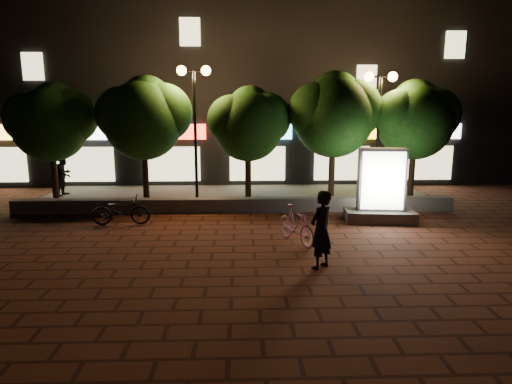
{
  "coord_description": "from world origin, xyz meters",
  "views": [
    {
      "loc": [
        0.22,
        -11.85,
        3.91
      ],
      "look_at": [
        0.68,
        1.5,
        1.23
      ],
      "focal_mm": 31.24,
      "sensor_mm": 36.0,
      "label": 1
    }
  ],
  "objects_px": {
    "scooter_pink": "(296,225)",
    "rider": "(321,230)",
    "tree_far_right": "(416,117)",
    "tree_far_left": "(51,119)",
    "tree_mid": "(249,121)",
    "tree_right": "(335,112)",
    "street_lamp_left": "(194,100)",
    "tree_left": "(144,115)",
    "scooter_parked": "(121,210)",
    "pedestrian": "(64,174)",
    "street_lamp_right": "(379,103)",
    "ad_kiosk": "(381,192)"
  },
  "relations": [
    {
      "from": "tree_mid",
      "to": "pedestrian",
      "type": "xyz_separation_m",
      "value": [
        -7.75,
        1.39,
        -2.24
      ]
    },
    {
      "from": "ad_kiosk",
      "to": "rider",
      "type": "xyz_separation_m",
      "value": [
        -2.76,
        -4.25,
        -0.04
      ]
    },
    {
      "from": "tree_far_left",
      "to": "rider",
      "type": "xyz_separation_m",
      "value": [
        9.06,
        -7.2,
        -2.34
      ]
    },
    {
      "from": "tree_left",
      "to": "street_lamp_left",
      "type": "bearing_deg",
      "value": -7.7
    },
    {
      "from": "tree_far_right",
      "to": "scooter_parked",
      "type": "distance_m",
      "value": 11.55
    },
    {
      "from": "rider",
      "to": "tree_far_right",
      "type": "bearing_deg",
      "value": -168.56
    },
    {
      "from": "street_lamp_left",
      "to": "pedestrian",
      "type": "height_order",
      "value": "street_lamp_left"
    },
    {
      "from": "street_lamp_left",
      "to": "pedestrian",
      "type": "xyz_separation_m",
      "value": [
        -5.7,
        1.65,
        -3.06
      ]
    },
    {
      "from": "rider",
      "to": "scooter_parked",
      "type": "distance_m",
      "value": 7.11
    },
    {
      "from": "scooter_pink",
      "to": "scooter_parked",
      "type": "bearing_deg",
      "value": 132.83
    },
    {
      "from": "scooter_pink",
      "to": "pedestrian",
      "type": "xyz_separation_m",
      "value": [
        -8.96,
        6.66,
        0.44
      ]
    },
    {
      "from": "tree_mid",
      "to": "scooter_parked",
      "type": "distance_m",
      "value": 5.93
    },
    {
      "from": "rider",
      "to": "street_lamp_left",
      "type": "bearing_deg",
      "value": -106.57
    },
    {
      "from": "pedestrian",
      "to": "tree_far_left",
      "type": "bearing_deg",
      "value": -161.66
    },
    {
      "from": "tree_right",
      "to": "street_lamp_left",
      "type": "xyz_separation_m",
      "value": [
        -5.36,
        -0.26,
        0.46
      ]
    },
    {
      "from": "scooter_parked",
      "to": "scooter_pink",
      "type": "bearing_deg",
      "value": -115.48
    },
    {
      "from": "tree_right",
      "to": "street_lamp_left",
      "type": "height_order",
      "value": "street_lamp_left"
    },
    {
      "from": "tree_right",
      "to": "street_lamp_left",
      "type": "bearing_deg",
      "value": -177.19
    },
    {
      "from": "tree_far_left",
      "to": "ad_kiosk",
      "type": "xyz_separation_m",
      "value": [
        11.82,
        -2.95,
        -2.3
      ]
    },
    {
      "from": "street_lamp_right",
      "to": "tree_far_left",
      "type": "bearing_deg",
      "value": 178.79
    },
    {
      "from": "tree_left",
      "to": "ad_kiosk",
      "type": "xyz_separation_m",
      "value": [
        8.31,
        -2.95,
        -2.45
      ]
    },
    {
      "from": "tree_right",
      "to": "street_lamp_left",
      "type": "distance_m",
      "value": 5.38
    },
    {
      "from": "tree_far_right",
      "to": "tree_far_left",
      "type": "bearing_deg",
      "value": -180.0
    },
    {
      "from": "ad_kiosk",
      "to": "tree_left",
      "type": "bearing_deg",
      "value": 160.46
    },
    {
      "from": "tree_mid",
      "to": "pedestrian",
      "type": "relative_size",
      "value": 2.52
    },
    {
      "from": "street_lamp_right",
      "to": "rider",
      "type": "relative_size",
      "value": 2.62
    },
    {
      "from": "tree_far_left",
      "to": "rider",
      "type": "distance_m",
      "value": 11.81
    },
    {
      "from": "tree_far_right",
      "to": "street_lamp_right",
      "type": "relative_size",
      "value": 0.96
    },
    {
      "from": "tree_left",
      "to": "scooter_parked",
      "type": "distance_m",
      "value": 4.3
    },
    {
      "from": "tree_right",
      "to": "rider",
      "type": "relative_size",
      "value": 2.66
    },
    {
      "from": "scooter_pink",
      "to": "rider",
      "type": "xyz_separation_m",
      "value": [
        0.35,
        -1.93,
        0.41
      ]
    },
    {
      "from": "tree_far_right",
      "to": "street_lamp_right",
      "type": "height_order",
      "value": "street_lamp_right"
    },
    {
      "from": "tree_mid",
      "to": "street_lamp_left",
      "type": "height_order",
      "value": "street_lamp_left"
    },
    {
      "from": "tree_left",
      "to": "tree_mid",
      "type": "bearing_deg",
      "value": -0.0
    },
    {
      "from": "street_lamp_left",
      "to": "scooter_parked",
      "type": "bearing_deg",
      "value": -127.49
    },
    {
      "from": "tree_far_left",
      "to": "ad_kiosk",
      "type": "height_order",
      "value": "tree_far_left"
    },
    {
      "from": "rider",
      "to": "tree_far_left",
      "type": "bearing_deg",
      "value": -82.55
    },
    {
      "from": "tree_far_left",
      "to": "tree_left",
      "type": "xyz_separation_m",
      "value": [
        3.5,
        0.0,
        0.15
      ]
    },
    {
      "from": "scooter_pink",
      "to": "scooter_parked",
      "type": "distance_m",
      "value": 5.86
    },
    {
      "from": "tree_left",
      "to": "street_lamp_right",
      "type": "distance_m",
      "value": 8.96
    },
    {
      "from": "tree_far_left",
      "to": "tree_mid",
      "type": "bearing_deg",
      "value": -0.0
    },
    {
      "from": "scooter_parked",
      "to": "tree_left",
      "type": "bearing_deg",
      "value": -8.38
    },
    {
      "from": "scooter_pink",
      "to": "scooter_parked",
      "type": "relative_size",
      "value": 0.96
    },
    {
      "from": "street_lamp_right",
      "to": "tree_right",
      "type": "bearing_deg",
      "value": 170.9
    },
    {
      "from": "tree_right",
      "to": "ad_kiosk",
      "type": "relative_size",
      "value": 2.06
    },
    {
      "from": "scooter_parked",
      "to": "rider",
      "type": "bearing_deg",
      "value": -129.03
    },
    {
      "from": "street_lamp_right",
      "to": "ad_kiosk",
      "type": "bearing_deg",
      "value": -103.22
    },
    {
      "from": "tree_left",
      "to": "tree_far_right",
      "type": "xyz_separation_m",
      "value": [
        10.5,
        -0.0,
        -0.08
      ]
    },
    {
      "from": "scooter_pink",
      "to": "tree_far_right",
      "type": "bearing_deg",
      "value": 19.28
    },
    {
      "from": "tree_mid",
      "to": "tree_right",
      "type": "height_order",
      "value": "tree_right"
    }
  ]
}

